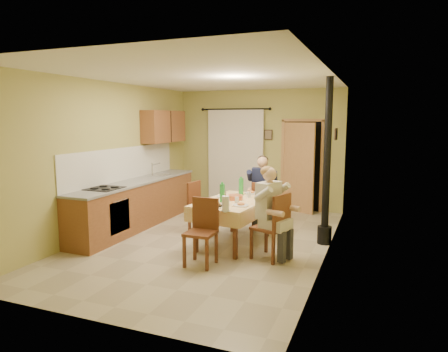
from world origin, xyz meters
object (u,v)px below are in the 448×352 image
at_px(dining_table, 234,222).
at_px(man_far, 262,184).
at_px(chair_right, 271,240).
at_px(man_right, 270,202).
at_px(stove_flue, 326,184).
at_px(chair_far, 262,214).
at_px(chair_left, 202,219).
at_px(chair_near, 201,245).

xyz_separation_m(dining_table, man_far, (0.17, 1.14, 0.50)).
distance_m(chair_right, man_right, 0.59).
relative_size(man_far, man_right, 1.00).
bearing_deg(chair_right, stove_flue, -13.04).
distance_m(chair_far, man_right, 1.81).
bearing_deg(man_right, chair_left, 80.86).
bearing_deg(stove_flue, chair_near, -132.44).
bearing_deg(chair_far, chair_left, -150.68).
relative_size(chair_far, man_right, 0.67).
relative_size(dining_table, chair_right, 1.67).
height_order(dining_table, chair_near, chair_near).
relative_size(chair_near, chair_right, 0.95).
relative_size(chair_left, stove_flue, 0.35).
bearing_deg(stove_flue, chair_far, 156.78).
bearing_deg(chair_near, man_right, -144.22).
xyz_separation_m(chair_near, stove_flue, (1.54, 1.69, 0.73)).
xyz_separation_m(man_right, stove_flue, (0.68, 1.06, 0.15)).
xyz_separation_m(chair_near, chair_right, (0.88, 0.63, 0.00)).
bearing_deg(chair_left, dining_table, 73.43).
height_order(dining_table, stove_flue, stove_flue).
height_order(dining_table, man_right, man_right).
distance_m(chair_near, chair_left, 1.57).
distance_m(chair_near, man_right, 1.22).
distance_m(chair_right, man_far, 1.83).
xyz_separation_m(chair_far, stove_flue, (1.27, -0.54, 0.74)).
distance_m(dining_table, chair_right, 0.91).
bearing_deg(chair_far, man_far, 90.00).
bearing_deg(man_far, dining_table, -110.22).
bearing_deg(stove_flue, man_far, 156.37).
bearing_deg(chair_near, dining_table, -95.81).
bearing_deg(chair_left, chair_right, 69.08).
bearing_deg(chair_left, stove_flue, 103.84).
relative_size(man_far, stove_flue, 0.50).
relative_size(chair_right, man_far, 0.73).
bearing_deg(chair_right, dining_table, 77.07).
distance_m(chair_right, stove_flue, 1.45).
bearing_deg(chair_near, chair_far, -97.45).
xyz_separation_m(dining_table, chair_near, (-0.10, -1.11, -0.09)).
bearing_deg(stove_flue, chair_right, -122.14).
height_order(chair_near, man_far, man_far).
height_order(chair_right, stove_flue, stove_flue).
bearing_deg(man_right, man_far, 39.14).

